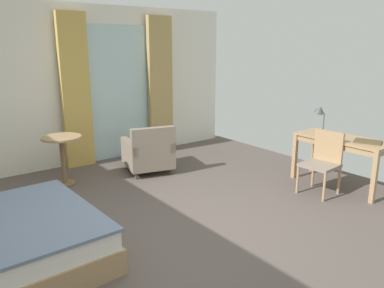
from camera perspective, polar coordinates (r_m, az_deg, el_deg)
The scene contains 11 objects.
ground at distance 4.29m, azimuth -1.56°, elevation -14.11°, with size 6.79×7.03×0.10m, color #564C47.
wall_back at distance 6.72m, azimuth -18.21°, elevation 8.08°, with size 6.39×0.12×2.66m, color white.
balcony_glass_door at distance 7.01m, azimuth -10.88°, elevation 7.47°, with size 1.19×0.02×2.34m, color silver.
curtain_panel_left at distance 6.58m, azimuth -16.93°, elevation 7.44°, with size 0.47×0.10×2.52m, color tan.
curtain_panel_right at distance 7.31m, azimuth -4.76°, elevation 8.67°, with size 0.49×0.10×2.52m, color tan.
writing_desk at distance 5.87m, azimuth 21.52°, elevation 0.01°, with size 0.56×1.32×0.73m.
desk_chair at distance 5.56m, azimuth 18.94°, elevation -2.19°, with size 0.47×0.48×0.86m.
desk_lamp at distance 6.09m, azimuth 18.57°, elevation 4.44°, with size 0.25×0.31×0.43m.
closed_book at distance 5.69m, azimuth 24.74°, elevation 0.32°, with size 0.25×0.34×0.02m, color brown.
armchair_by_window at distance 6.20m, azimuth -6.48°, elevation -1.33°, with size 0.86×0.92×0.79m.
round_cafe_table at distance 5.86m, azimuth -18.77°, elevation -0.84°, with size 0.57×0.57×0.73m.
Camera 1 is at (-2.18, -3.06, 2.01)m, focal length 35.79 mm.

